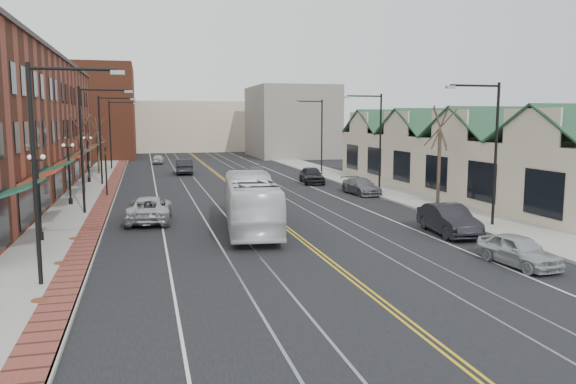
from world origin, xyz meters
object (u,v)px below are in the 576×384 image
transit_bus (251,202)px  parked_suv (149,209)px  parked_car_a (519,250)px  parked_car_d (312,175)px  parked_car_b (449,220)px  parked_car_c (361,186)px

transit_bus → parked_suv: transit_bus is taller
parked_car_a → parked_car_d: bearing=83.1°
parked_car_a → parked_car_b: parked_car_b is taller
parked_car_a → parked_car_d: (0.09, 30.51, 0.12)m
parked_car_c → parked_car_d: parked_car_d is taller
parked_car_d → parked_car_c: bearing=-72.4°
transit_bus → parked_car_c: transit_bus is taller
parked_car_c → transit_bus: bearing=-138.9°
parked_car_d → transit_bus: bearing=-109.7°
parked_car_b → parked_car_d: bearing=96.0°
parked_car_b → parked_car_a: bearing=-89.3°
parked_car_a → transit_bus: bearing=125.6°
transit_bus → parked_car_a: transit_bus is taller
parked_suv → parked_car_a: parked_suv is taller
parked_suv → transit_bus: bearing=150.1°
transit_bus → parked_car_b: transit_bus is taller
transit_bus → parked_car_c: bearing=-126.8°
transit_bus → parked_car_c: (11.30, 11.85, -0.86)m
parked_suv → parked_car_b: bearing=157.8°
transit_bus → parked_suv: bearing=-27.3°
parked_car_a → parked_car_b: size_ratio=0.81×
parked_car_a → parked_car_c: size_ratio=0.86×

